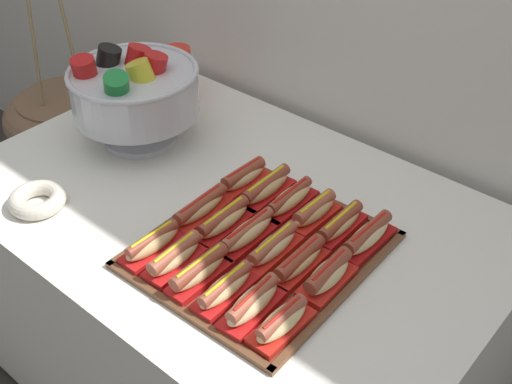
% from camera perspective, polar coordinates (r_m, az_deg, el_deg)
% --- Properties ---
extents(buffet_table, '(1.41, 0.93, 0.76)m').
position_cam_1_polar(buffet_table, '(1.91, -2.15, -9.51)').
color(buffet_table, white).
rests_on(buffet_table, ground_plane).
extents(floor_vase, '(0.55, 0.55, 1.21)m').
position_cam_1_polar(floor_vase, '(2.67, -15.22, 1.90)').
color(floor_vase, brown).
rests_on(floor_vase, ground_plane).
extents(serving_tray, '(0.49, 0.54, 0.01)m').
position_cam_1_polar(serving_tray, '(1.53, 0.35, -5.12)').
color(serving_tray, brown).
rests_on(serving_tray, buffet_table).
extents(hot_dog_0, '(0.07, 0.16, 0.06)m').
position_cam_1_polar(hot_dog_0, '(1.52, -9.13, -4.47)').
color(hot_dog_0, red).
rests_on(hot_dog_0, serving_tray).
extents(hot_dog_1, '(0.07, 0.16, 0.06)m').
position_cam_1_polar(hot_dog_1, '(1.47, -7.12, -5.70)').
color(hot_dog_1, red).
rests_on(hot_dog_1, serving_tray).
extents(hot_dog_2, '(0.06, 0.17, 0.06)m').
position_cam_1_polar(hot_dog_2, '(1.43, -4.98, -6.94)').
color(hot_dog_2, red).
rests_on(hot_dog_2, serving_tray).
extents(hot_dog_3, '(0.07, 0.17, 0.06)m').
position_cam_1_polar(hot_dog_3, '(1.40, -2.70, -8.44)').
color(hot_dog_3, red).
rests_on(hot_dog_3, serving_tray).
extents(hot_dog_4, '(0.08, 0.17, 0.06)m').
position_cam_1_polar(hot_dog_4, '(1.36, -0.30, -9.75)').
color(hot_dog_4, red).
rests_on(hot_dog_4, serving_tray).
extents(hot_dog_5, '(0.07, 0.15, 0.06)m').
position_cam_1_polar(hot_dog_5, '(1.33, 2.25, -11.34)').
color(hot_dog_5, red).
rests_on(hot_dog_5, serving_tray).
extents(hot_dog_6, '(0.07, 0.17, 0.06)m').
position_cam_1_polar(hot_dog_6, '(1.60, -4.89, -1.44)').
color(hot_dog_6, red).
rests_on(hot_dog_6, serving_tray).
extents(hot_dog_7, '(0.07, 0.18, 0.06)m').
position_cam_1_polar(hot_dog_7, '(1.56, -2.87, -2.54)').
color(hot_dog_7, '#B21414').
rests_on(hot_dog_7, serving_tray).
extents(hot_dog_8, '(0.06, 0.18, 0.06)m').
position_cam_1_polar(hot_dog_8, '(1.52, -0.75, -3.67)').
color(hot_dog_8, '#B21414').
rests_on(hot_dog_8, serving_tray).
extents(hot_dog_9, '(0.07, 0.17, 0.06)m').
position_cam_1_polar(hot_dog_9, '(1.49, 1.48, -4.88)').
color(hot_dog_9, red).
rests_on(hot_dog_9, serving_tray).
extents(hot_dog_10, '(0.06, 0.17, 0.06)m').
position_cam_1_polar(hot_dog_10, '(1.46, 3.83, -6.11)').
color(hot_dog_10, red).
rests_on(hot_dog_10, serving_tray).
extents(hot_dog_11, '(0.07, 0.16, 0.07)m').
position_cam_1_polar(hot_dog_11, '(1.43, 6.29, -7.29)').
color(hot_dog_11, red).
rests_on(hot_dog_11, serving_tray).
extents(hot_dog_12, '(0.07, 0.16, 0.06)m').
position_cam_1_polar(hot_dog_12, '(1.70, -1.11, 1.29)').
color(hot_dog_12, red).
rests_on(hot_dog_12, serving_tray).
extents(hot_dog_13, '(0.07, 0.18, 0.06)m').
position_cam_1_polar(hot_dog_13, '(1.66, 0.88, 0.33)').
color(hot_dog_13, red).
rests_on(hot_dog_13, serving_tray).
extents(hot_dog_14, '(0.07, 0.18, 0.06)m').
position_cam_1_polar(hot_dog_14, '(1.63, 2.96, -0.71)').
color(hot_dog_14, '#B21414').
rests_on(hot_dog_14, serving_tray).
extents(hot_dog_15, '(0.07, 0.16, 0.06)m').
position_cam_1_polar(hot_dog_15, '(1.59, 5.13, -1.73)').
color(hot_dog_15, red).
rests_on(hot_dog_15, serving_tray).
extents(hot_dog_16, '(0.06, 0.17, 0.06)m').
position_cam_1_polar(hot_dog_16, '(1.56, 7.38, -2.86)').
color(hot_dog_16, red).
rests_on(hot_dog_16, serving_tray).
extents(hot_dog_17, '(0.06, 0.17, 0.06)m').
position_cam_1_polar(hot_dog_17, '(1.54, 9.73, -3.90)').
color(hot_dog_17, '#B21414').
rests_on(hot_dog_17, serving_tray).
extents(punch_bowl, '(0.37, 0.37, 0.28)m').
position_cam_1_polar(punch_bowl, '(1.87, -10.69, 8.74)').
color(punch_bowl, silver).
rests_on(punch_bowl, buffet_table).
extents(cup_stack, '(0.09, 0.09, 0.17)m').
position_cam_1_polar(cup_stack, '(2.13, -6.86, 10.37)').
color(cup_stack, red).
rests_on(cup_stack, buffet_table).
extents(donut, '(0.15, 0.15, 0.04)m').
position_cam_1_polar(donut, '(1.74, -18.61, -0.65)').
color(donut, silver).
rests_on(donut, buffet_table).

